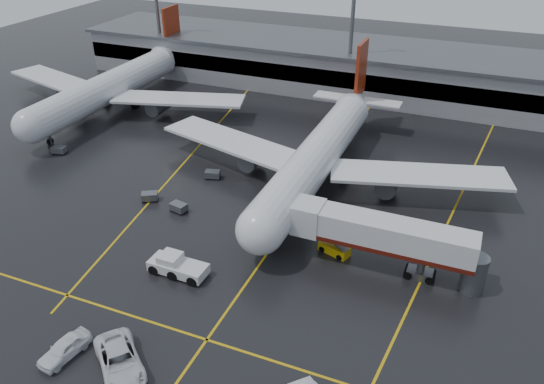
% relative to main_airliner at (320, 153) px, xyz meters
% --- Properties ---
extents(ground, '(220.00, 220.00, 0.00)m').
position_rel_main_airliner_xyz_m(ground, '(0.00, -9.70, -4.21)').
color(ground, black).
rests_on(ground, ground).
extents(apron_line_centre, '(0.25, 90.00, 0.02)m').
position_rel_main_airliner_xyz_m(apron_line_centre, '(0.00, -9.70, -4.20)').
color(apron_line_centre, gold).
rests_on(apron_line_centre, ground).
extents(apron_line_stop, '(60.00, 0.25, 0.02)m').
position_rel_main_airliner_xyz_m(apron_line_stop, '(0.00, -31.70, -4.20)').
color(apron_line_stop, gold).
rests_on(apron_line_stop, ground).
extents(apron_line_left, '(9.99, 69.35, 0.02)m').
position_rel_main_airliner_xyz_m(apron_line_left, '(-20.00, 0.30, -4.20)').
color(apron_line_left, gold).
rests_on(apron_line_left, ground).
extents(apron_line_right, '(7.57, 69.64, 0.02)m').
position_rel_main_airliner_xyz_m(apron_line_right, '(18.00, 0.30, -4.20)').
color(apron_line_right, gold).
rests_on(apron_line_right, ground).
extents(terminal, '(122.00, 19.00, 8.60)m').
position_rel_main_airliner_xyz_m(terminal, '(0.00, 38.23, 0.11)').
color(terminal, gray).
rests_on(terminal, ground).
extents(light_mast_left, '(3.00, 1.20, 25.45)m').
position_rel_main_airliner_xyz_m(light_mast_left, '(-45.00, 32.30, 10.27)').
color(light_mast_left, '#595B60').
rests_on(light_mast_left, ground).
extents(light_mast_mid, '(3.00, 1.20, 25.45)m').
position_rel_main_airliner_xyz_m(light_mast_mid, '(-5.00, 32.30, 10.27)').
color(light_mast_mid, '#595B60').
rests_on(light_mast_mid, ground).
extents(main_airliner, '(48.80, 45.60, 14.10)m').
position_rel_main_airliner_xyz_m(main_airliner, '(0.00, 0.00, 0.00)').
color(main_airliner, silver).
rests_on(main_airliner, ground).
extents(second_airliner, '(48.80, 45.60, 14.10)m').
position_rel_main_airliner_xyz_m(second_airliner, '(-42.00, 12.00, 0.00)').
color(second_airliner, silver).
rests_on(second_airliner, ground).
extents(jet_bridge, '(19.90, 3.40, 6.05)m').
position_rel_main_airliner_xyz_m(jet_bridge, '(11.87, -15.70, -0.28)').
color(jet_bridge, silver).
rests_on(jet_bridge, ground).
extents(pushback_tractor, '(6.23, 2.77, 2.21)m').
position_rel_main_airliner_xyz_m(pushback_tractor, '(-7.32, -24.54, -3.33)').
color(pushback_tractor, silver).
rests_on(pushback_tractor, ground).
extents(belt_loader, '(3.71, 2.50, 2.17)m').
position_rel_main_airliner_xyz_m(belt_loader, '(6.72, -14.99, -3.67)').
color(belt_loader, yellow).
rests_on(belt_loader, ground).
extents(service_van_a, '(7.36, 6.98, 1.93)m').
position_rel_main_airliner_xyz_m(service_van_a, '(-5.02, -37.30, -3.24)').
color(service_van_a, silver).
rests_on(service_van_a, ground).
extents(service_van_d, '(2.70, 5.09, 1.65)m').
position_rel_main_airliner_xyz_m(service_van_d, '(-10.28, -37.88, -3.39)').
color(service_van_d, white).
rests_on(service_van_d, ground).
extents(baggage_cart_a, '(2.22, 1.68, 1.12)m').
position_rel_main_airliner_xyz_m(baggage_cart_a, '(-13.42, -14.09, -3.58)').
color(baggage_cart_a, '#595B60').
rests_on(baggage_cart_a, ground).
extents(baggage_cart_b, '(2.38, 2.11, 1.12)m').
position_rel_main_airliner_xyz_m(baggage_cart_b, '(-18.17, -13.22, -3.58)').
color(baggage_cart_b, '#595B60').
rests_on(baggage_cart_b, ground).
extents(baggage_cart_c, '(2.27, 1.79, 1.12)m').
position_rel_main_airliner_xyz_m(baggage_cart_c, '(-13.57, -4.91, -3.58)').
color(baggage_cart_c, '#595B60').
rests_on(baggage_cart_c, ground).
extents(baggage_cart_d, '(2.27, 1.78, 1.12)m').
position_rel_main_airliner_xyz_m(baggage_cart_d, '(-46.96, 1.29, -3.58)').
color(baggage_cart_d, '#595B60').
rests_on(baggage_cart_d, ground).
extents(baggage_cart_e, '(2.23, 1.69, 1.12)m').
position_rel_main_airliner_xyz_m(baggage_cart_e, '(-38.42, -6.75, -3.58)').
color(baggage_cart_e, '#595B60').
rests_on(baggage_cart_e, ground).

